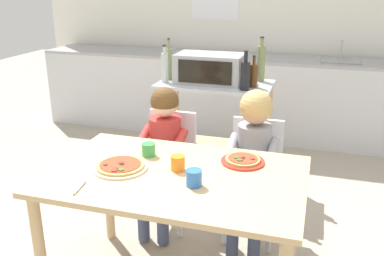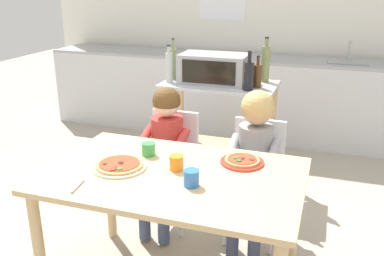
# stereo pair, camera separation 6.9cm
# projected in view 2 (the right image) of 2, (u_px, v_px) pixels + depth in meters

# --- Properties ---
(ground_plane) EXTENTS (12.35, 12.35, 0.00)m
(ground_plane) POSITION_uv_depth(u_px,v_px,m) (227.00, 193.00, 3.58)
(ground_plane) COLOR #A89E8C
(back_wall_tiled) EXTENTS (5.54, 0.13, 2.70)m
(back_wall_tiled) POSITION_uv_depth(u_px,v_px,m) (271.00, 12.00, 4.83)
(back_wall_tiled) COLOR white
(back_wall_tiled) RESTS_ON ground
(kitchen_counter) EXTENTS (4.98, 0.60, 1.10)m
(kitchen_counter) POSITION_uv_depth(u_px,v_px,m) (261.00, 97.00, 4.77)
(kitchen_counter) COLOR silver
(kitchen_counter) RESTS_ON ground
(kitchen_island_cart) EXTENTS (0.94, 0.52, 0.89)m
(kitchen_island_cart) POSITION_uv_depth(u_px,v_px,m) (219.00, 118.00, 3.61)
(kitchen_island_cart) COLOR #B7BABF
(kitchen_island_cart) RESTS_ON ground
(toaster_oven) EXTENTS (0.54, 0.33, 0.24)m
(toaster_oven) POSITION_uv_depth(u_px,v_px,m) (214.00, 69.00, 3.47)
(toaster_oven) COLOR #999BA0
(toaster_oven) RESTS_ON kitchen_island_cart
(bottle_brown_beer) EXTENTS (0.07, 0.07, 0.37)m
(bottle_brown_beer) POSITION_uv_depth(u_px,v_px,m) (265.00, 63.00, 3.50)
(bottle_brown_beer) COLOR olive
(bottle_brown_beer) RESTS_ON kitchen_island_cart
(bottle_squat_spirits) EXTENTS (0.06, 0.06, 0.35)m
(bottle_squat_spirits) POSITION_uv_depth(u_px,v_px,m) (173.00, 63.00, 3.60)
(bottle_squat_spirits) COLOR olive
(bottle_squat_spirits) RESTS_ON kitchen_island_cart
(bottle_tall_green_wine) EXTENTS (0.07, 0.07, 0.25)m
(bottle_tall_green_wine) POSITION_uv_depth(u_px,v_px,m) (257.00, 75.00, 3.33)
(bottle_tall_green_wine) COLOR #4C2D14
(bottle_tall_green_wine) RESTS_ON kitchen_island_cart
(bottle_slim_sauce) EXTENTS (0.07, 0.07, 0.31)m
(bottle_slim_sauce) POSITION_uv_depth(u_px,v_px,m) (249.00, 75.00, 3.23)
(bottle_slim_sauce) COLOR black
(bottle_slim_sauce) RESTS_ON kitchen_island_cart
(bottle_dark_olive_oil) EXTENTS (0.06, 0.06, 0.31)m
(bottle_dark_olive_oil) POSITION_uv_depth(u_px,v_px,m) (169.00, 67.00, 3.49)
(bottle_dark_olive_oil) COLOR #ADB7B2
(bottle_dark_olive_oil) RESTS_ON kitchen_island_cart
(dining_table) EXTENTS (1.34, 0.86, 0.75)m
(dining_table) POSITION_uv_depth(u_px,v_px,m) (174.00, 190.00, 2.26)
(dining_table) COLOR tan
(dining_table) RESTS_ON ground
(dining_chair_left) EXTENTS (0.36, 0.36, 0.81)m
(dining_chair_left) POSITION_uv_depth(u_px,v_px,m) (171.00, 160.00, 3.04)
(dining_chair_left) COLOR silver
(dining_chair_left) RESTS_ON ground
(dining_chair_right) EXTENTS (0.36, 0.36, 0.81)m
(dining_chair_right) POSITION_uv_depth(u_px,v_px,m) (256.00, 171.00, 2.86)
(dining_chair_right) COLOR silver
(dining_chair_right) RESTS_ON ground
(child_in_red_shirt) EXTENTS (0.32, 0.42, 1.01)m
(child_in_red_shirt) POSITION_uv_depth(u_px,v_px,m) (164.00, 143.00, 2.88)
(child_in_red_shirt) COLOR #424C6B
(child_in_red_shirt) RESTS_ON ground
(child_in_grey_shirt) EXTENTS (0.32, 0.42, 1.04)m
(child_in_grey_shirt) POSITION_uv_depth(u_px,v_px,m) (254.00, 149.00, 2.69)
(child_in_grey_shirt) COLOR #424C6B
(child_in_grey_shirt) RESTS_ON ground
(pizza_plate_cream) EXTENTS (0.29, 0.29, 0.03)m
(pizza_plate_cream) POSITION_uv_depth(u_px,v_px,m) (119.00, 166.00, 2.28)
(pizza_plate_cream) COLOR beige
(pizza_plate_cream) RESTS_ON dining_table
(pizza_plate_red_rimmed) EXTENTS (0.24, 0.24, 0.03)m
(pizza_plate_red_rimmed) POSITION_uv_depth(u_px,v_px,m) (242.00, 161.00, 2.34)
(pizza_plate_red_rimmed) COLOR red
(pizza_plate_red_rimmed) RESTS_ON dining_table
(drinking_cup_green) EXTENTS (0.08, 0.08, 0.08)m
(drinking_cup_green) POSITION_uv_depth(u_px,v_px,m) (148.00, 149.00, 2.44)
(drinking_cup_green) COLOR green
(drinking_cup_green) RESTS_ON dining_table
(drinking_cup_blue) EXTENTS (0.08, 0.08, 0.08)m
(drinking_cup_blue) POSITION_uv_depth(u_px,v_px,m) (191.00, 178.00, 2.07)
(drinking_cup_blue) COLOR blue
(drinking_cup_blue) RESTS_ON dining_table
(drinking_cup_orange) EXTENTS (0.08, 0.08, 0.08)m
(drinking_cup_orange) POSITION_uv_depth(u_px,v_px,m) (176.00, 163.00, 2.25)
(drinking_cup_orange) COLOR orange
(drinking_cup_orange) RESTS_ON dining_table
(serving_spoon) EXTENTS (0.03, 0.14, 0.01)m
(serving_spoon) POSITION_uv_depth(u_px,v_px,m) (78.00, 186.00, 2.07)
(serving_spoon) COLOR #B7BABF
(serving_spoon) RESTS_ON dining_table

